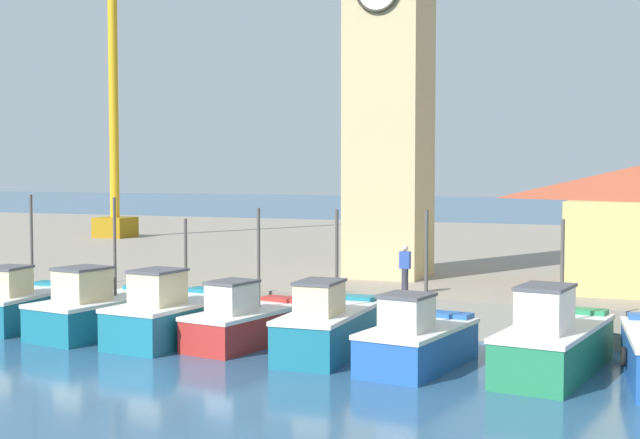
% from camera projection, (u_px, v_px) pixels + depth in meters
% --- Properties ---
extents(ground_plane, '(300.00, 300.00, 0.00)m').
position_uv_depth(ground_plane, '(108.00, 381.00, 22.14)').
color(ground_plane, '#2D567A').
extents(quay_wharf, '(120.00, 40.00, 1.18)m').
position_uv_depth(quay_wharf, '(418.00, 255.00, 48.56)').
color(quay_wharf, gray).
rests_on(quay_wharf, ground).
extents(fishing_boat_left_inner, '(2.11, 4.50, 4.40)m').
position_uv_depth(fishing_boat_left_inner, '(22.00, 305.00, 29.68)').
color(fishing_boat_left_inner, '#196B7F').
rests_on(fishing_boat_left_inner, ground).
extents(fishing_boat_mid_left, '(2.90, 5.08, 4.36)m').
position_uv_depth(fishing_boat_mid_left, '(100.00, 311.00, 28.39)').
color(fishing_boat_mid_left, '#196B7F').
rests_on(fishing_boat_mid_left, ground).
extents(fishing_boat_center, '(2.55, 4.87, 3.74)m').
position_uv_depth(fishing_boat_center, '(173.00, 316.00, 27.09)').
color(fishing_boat_center, '#196B7F').
rests_on(fishing_boat_center, ground).
extents(fishing_boat_mid_right, '(2.54, 4.70, 4.09)m').
position_uv_depth(fishing_boat_mid_right, '(247.00, 322.00, 26.65)').
color(fishing_boat_mid_right, '#AD2823').
rests_on(fishing_boat_mid_right, ground).
extents(fishing_boat_right_inner, '(1.98, 4.98, 4.10)m').
position_uv_depth(fishing_boat_right_inner, '(329.00, 327.00, 25.27)').
color(fishing_boat_right_inner, '#196B7F').
rests_on(fishing_boat_right_inner, ground).
extents(fishing_boat_right_outer, '(2.51, 4.36, 4.18)m').
position_uv_depth(fishing_boat_right_outer, '(417.00, 341.00, 23.53)').
color(fishing_boat_right_outer, '#2356A8').
rests_on(fishing_boat_right_outer, ground).
extents(fishing_boat_far_right, '(2.65, 5.48, 3.96)m').
position_uv_depth(fishing_boat_far_right, '(553.00, 343.00, 22.78)').
color(fishing_boat_far_right, '#237A4C').
rests_on(fishing_boat_far_right, ground).
extents(clock_tower, '(3.33, 3.33, 16.08)m').
position_uv_depth(clock_tower, '(389.00, 75.00, 33.52)').
color(clock_tower, tan).
rests_on(clock_tower, quay_wharf).
extents(port_crane_near, '(3.57, 6.70, 20.39)m').
position_uv_depth(port_crane_near, '(115.00, 108.00, 53.13)').
color(port_crane_near, '#976E11').
rests_on(port_crane_near, quay_wharf).
extents(dock_worker_near_tower, '(0.34, 0.22, 1.62)m').
position_uv_depth(dock_worker_near_tower, '(405.00, 269.00, 28.95)').
color(dock_worker_near_tower, '#33333D').
rests_on(dock_worker_near_tower, quay_wharf).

